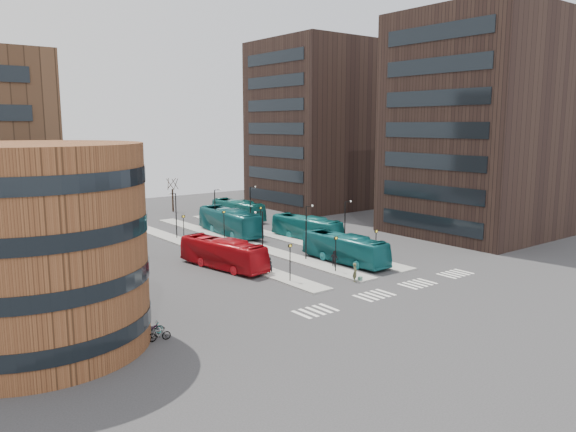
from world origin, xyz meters
TOP-DOWN VIEW (x-y plane):
  - ground at (0.00, 0.00)m, footprint 160.00×160.00m
  - island_left at (-4.00, 30.00)m, footprint 2.50×45.00m
  - island_mid at (2.00, 30.00)m, footprint 2.50×45.00m
  - island_right at (8.00, 30.00)m, footprint 2.50×45.00m
  - suitcase at (1.15, 7.95)m, footprint 0.44×0.38m
  - red_bus at (-6.66, 20.71)m, footprint 4.62×11.80m
  - teal_bus_a at (5.29, 14.49)m, footprint 2.88×11.53m
  - teal_bus_b at (3.71, 36.02)m, footprint 3.92×13.37m
  - teal_bus_c at (10.11, 26.88)m, footprint 3.62×11.47m
  - teal_bus_d at (11.41, 45.71)m, footprint 3.22×11.56m
  - traveller at (0.76, 8.27)m, footprint 0.81×0.77m
  - commuter_a at (-4.21, 15.77)m, footprint 1.02×0.90m
  - commuter_b at (2.89, 13.58)m, footprint 0.55×1.11m
  - commuter_c at (4.73, 14.59)m, footprint 0.98×1.14m
  - bicycle_near at (-21.00, 7.31)m, footprint 1.72×0.70m
  - bicycle_mid at (-21.00, 5.91)m, footprint 1.72×0.79m
  - bicycle_far at (-21.00, 7.31)m, footprint 1.96×0.91m
  - crosswalk_stripes at (1.75, 4.00)m, footprint 22.35×2.40m
  - round_building at (-28.00, 10.00)m, footprint 15.16×15.16m
  - tower_near at (31.98, 16.00)m, footprint 20.12×20.00m
  - tower_far at (31.98, 50.00)m, footprint 20.12×20.00m
  - sign_poles at (1.60, 23.00)m, footprint 12.45×22.12m
  - lamp_posts at (2.64, 28.00)m, footprint 14.04×20.24m
  - bare_trees at (2.67, 62.67)m, footprint 10.97×8.14m

SIDE VIEW (x-z plane):
  - ground at x=0.00m, z-range 0.00..0.00m
  - crosswalk_stripes at x=1.75m, z-range 0.00..0.01m
  - island_left at x=-4.00m, z-range 0.00..0.15m
  - island_mid at x=2.00m, z-range 0.00..0.15m
  - island_right at x=8.00m, z-range 0.00..0.15m
  - suitcase at x=1.15m, z-range 0.00..0.49m
  - bicycle_near at x=-21.00m, z-range 0.00..0.88m
  - bicycle_far at x=-21.00m, z-range 0.00..0.99m
  - bicycle_mid at x=-21.00m, z-range 0.00..0.99m
  - commuter_c at x=4.73m, z-range 0.00..1.53m
  - commuter_a at x=-4.21m, z-range 0.00..1.77m
  - commuter_b at x=2.89m, z-range 0.00..1.83m
  - traveller at x=0.76m, z-range 0.00..1.86m
  - teal_bus_c at x=10.11m, z-range 0.00..3.14m
  - teal_bus_d at x=11.41m, z-range 0.00..3.19m
  - teal_bus_a at x=5.29m, z-range 0.00..3.20m
  - red_bus at x=-6.66m, z-range 0.00..3.21m
  - teal_bus_b at x=3.71m, z-range 0.00..3.68m
  - sign_poles at x=1.60m, z-range 0.58..4.23m
  - bare_trees at x=2.67m, z-range -0.22..5.67m
  - lamp_posts at x=2.64m, z-range 0.52..6.64m
  - round_building at x=-28.00m, z-range -0.01..13.99m
  - tower_near at x=31.98m, z-range 0.00..30.00m
  - tower_far at x=31.98m, z-range 0.00..30.00m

